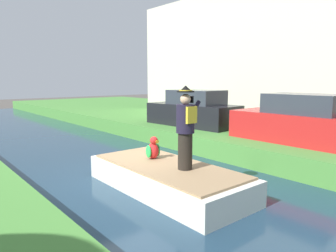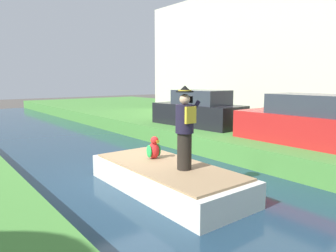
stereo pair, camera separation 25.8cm
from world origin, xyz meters
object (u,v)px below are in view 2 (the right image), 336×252
object	(u,v)px
parrot_plush	(154,149)
person_pirate	(185,128)
parked_car_dark	(198,111)
boat	(166,178)
parked_car_red	(304,122)

from	to	relation	value
parrot_plush	person_pirate	bearing A→B (deg)	-91.10
person_pirate	parked_car_dark	distance (m)	6.51
person_pirate	parrot_plush	xyz separation A→B (m)	(0.02, 1.21, -0.68)
person_pirate	parrot_plush	bearing A→B (deg)	77.42
boat	person_pirate	bearing A→B (deg)	-79.86
boat	parked_car_red	xyz separation A→B (m)	(4.79, -0.70, 0.98)
parrot_plush	parked_car_red	xyz separation A→B (m)	(4.67, -1.37, 0.43)
parked_car_red	parked_car_dark	distance (m)	4.67
parked_car_red	parked_car_dark	size ratio (longest dim) A/B	0.98
person_pirate	parked_car_red	xyz separation A→B (m)	(4.70, -0.16, -0.26)
person_pirate	parked_car_red	world-z (taller)	person_pirate
boat	parked_car_dark	xyz separation A→B (m)	(4.79, 3.97, 0.98)
parked_car_red	parked_car_dark	world-z (taller)	same
person_pirate	parrot_plush	world-z (taller)	person_pirate
person_pirate	parked_car_red	bearing A→B (deg)	-13.46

